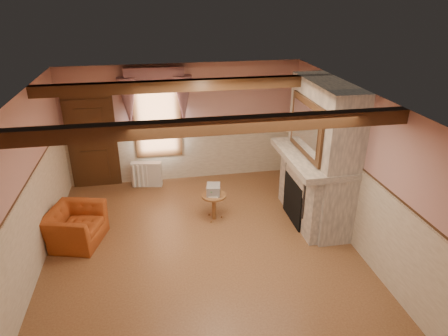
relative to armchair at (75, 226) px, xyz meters
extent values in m
cube|color=brown|center=(2.25, -0.60, -0.33)|extent=(5.50, 6.00, 0.01)
cube|color=silver|center=(2.25, -0.60, 2.47)|extent=(5.50, 6.00, 0.01)
cube|color=tan|center=(2.25, 2.40, 1.07)|extent=(5.50, 0.02, 2.80)
cube|color=tan|center=(2.25, -3.60, 1.07)|extent=(5.50, 0.02, 2.80)
cube|color=tan|center=(-0.50, -0.60, 1.07)|extent=(0.02, 6.00, 2.80)
cube|color=tan|center=(5.00, -0.60, 1.07)|extent=(0.02, 6.00, 2.80)
cube|color=black|center=(4.25, 0.00, 0.12)|extent=(0.20, 0.95, 0.90)
imported|color=#994219|center=(0.00, 0.00, 0.00)|extent=(1.14, 1.23, 0.66)
cylinder|color=brown|center=(2.63, 0.34, -0.06)|extent=(0.59, 0.59, 0.55)
cube|color=#B7AD8C|center=(2.63, 0.37, 0.32)|extent=(0.32, 0.37, 0.20)
cube|color=silver|center=(1.31, 2.10, -0.03)|extent=(0.72, 0.30, 0.60)
imported|color=brown|center=(4.49, -0.17, 1.13)|extent=(0.36, 0.36, 0.09)
cube|color=black|center=(4.49, 0.57, 1.19)|extent=(0.14, 0.24, 0.20)
cylinder|color=#C18C36|center=(4.49, 0.67, 1.23)|extent=(0.11, 0.11, 0.28)
cylinder|color=#B2152A|center=(4.49, -0.80, 1.17)|extent=(0.06, 0.06, 0.16)
cylinder|color=yellow|center=(4.49, -0.35, 1.15)|extent=(0.06, 0.06, 0.12)
cube|color=gray|center=(4.67, 0.00, 1.07)|extent=(0.85, 2.00, 2.80)
cube|color=gray|center=(4.49, 0.00, 1.03)|extent=(1.05, 2.05, 0.12)
cube|color=silver|center=(4.31, 0.00, 1.64)|extent=(0.06, 1.44, 1.04)
cube|color=black|center=(0.15, 2.34, 0.72)|extent=(1.10, 0.10, 2.10)
cube|color=white|center=(1.65, 2.37, 1.32)|extent=(1.06, 0.08, 2.02)
cube|color=gray|center=(1.65, 2.28, 1.92)|extent=(1.30, 0.14, 1.40)
cube|color=black|center=(2.25, -1.80, 2.37)|extent=(5.50, 0.18, 0.20)
cube|color=black|center=(2.25, 0.60, 2.37)|extent=(5.50, 0.18, 0.20)
camera|label=1|loc=(1.56, -6.60, 3.98)|focal=32.00mm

